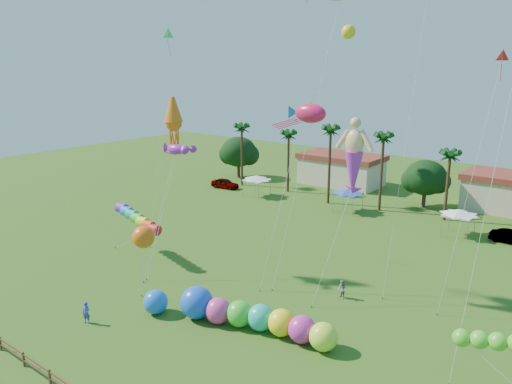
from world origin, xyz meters
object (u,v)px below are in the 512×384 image
Objects in this scene: car_a at (225,183)px; spectator_a at (86,313)px; car_b at (511,237)px; caterpillar_inflatable at (250,316)px; spectator_b at (342,289)px; blue_ball at (156,302)px.

car_a is 41.85m from spectator_a.
car_b is at bearing -97.15° from car_a.
car_a is 2.64× the size of spectator_a.
caterpillar_inflatable is (10.00, 6.59, 0.20)m from spectator_a.
spectator_b is at bearing -132.20° from car_a.
spectator_a is 1.07× the size of spectator_b.
caterpillar_inflatable is (-2.82, -8.39, 0.26)m from spectator_b.
spectator_b is (31.98, -22.22, 0.03)m from car_a.
spectator_a is at bearing -103.55° from spectator_b.
blue_ball is (-9.98, -10.88, 0.16)m from spectator_b.
spectator_b reaches higher than car_b.
blue_ball is (2.85, 4.11, 0.10)m from spectator_a.
caterpillar_inflatable reaches higher than spectator_a.
spectator_a is 19.72m from spectator_b.
car_b is (39.94, 0.18, -0.07)m from car_a.
caterpillar_inflatable reaches higher than car_b.
car_b is 42.78m from spectator_a.
blue_ball is at bearing -173.19° from caterpillar_inflatable.
caterpillar_inflatable is at bearing -81.58° from spectator_b.
caterpillar_inflatable is at bearing 19.15° from blue_ball.
spectator_a is 5.00m from blue_ball.
car_b is 0.34× the size of caterpillar_inflatable.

